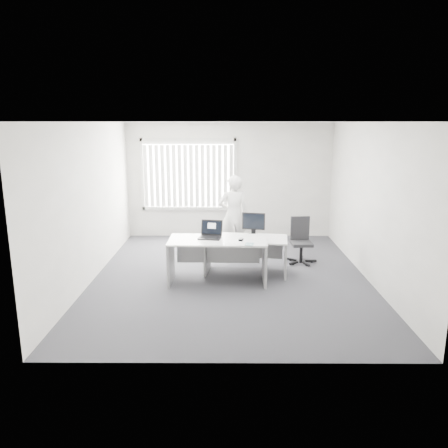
{
  "coord_description": "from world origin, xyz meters",
  "views": [
    {
      "loc": [
        -0.07,
        -7.68,
        2.79
      ],
      "look_at": [
        -0.12,
        0.15,
        0.97
      ],
      "focal_mm": 35.0,
      "sensor_mm": 36.0,
      "label": 1
    }
  ],
  "objects_px": {
    "office_chair": "(301,248)",
    "person": "(233,215)",
    "desk_far": "(246,248)",
    "laptop": "(210,230)",
    "desk_near": "(217,251)",
    "monitor": "(254,224)"
  },
  "relations": [
    {
      "from": "desk_near",
      "to": "laptop",
      "type": "height_order",
      "value": "laptop"
    },
    {
      "from": "person",
      "to": "laptop",
      "type": "height_order",
      "value": "person"
    },
    {
      "from": "desk_near",
      "to": "monitor",
      "type": "xyz_separation_m",
      "value": [
        0.67,
        0.65,
        0.35
      ]
    },
    {
      "from": "laptop",
      "to": "monitor",
      "type": "bearing_deg",
      "value": 46.61
    },
    {
      "from": "desk_far",
      "to": "laptop",
      "type": "relative_size",
      "value": 4.11
    },
    {
      "from": "desk_far",
      "to": "monitor",
      "type": "xyz_separation_m",
      "value": [
        0.15,
        0.19,
        0.41
      ]
    },
    {
      "from": "desk_far",
      "to": "monitor",
      "type": "bearing_deg",
      "value": 59.89
    },
    {
      "from": "desk_near",
      "to": "person",
      "type": "bearing_deg",
      "value": 80.75
    },
    {
      "from": "monitor",
      "to": "desk_far",
      "type": "bearing_deg",
      "value": -116.52
    },
    {
      "from": "desk_near",
      "to": "monitor",
      "type": "bearing_deg",
      "value": 44.88
    },
    {
      "from": "desk_far",
      "to": "office_chair",
      "type": "height_order",
      "value": "office_chair"
    },
    {
      "from": "desk_near",
      "to": "person",
      "type": "distance_m",
      "value": 1.74
    },
    {
      "from": "person",
      "to": "desk_near",
      "type": "bearing_deg",
      "value": 71.84
    },
    {
      "from": "desk_far",
      "to": "office_chair",
      "type": "distance_m",
      "value": 1.35
    },
    {
      "from": "desk_far",
      "to": "person",
      "type": "distance_m",
      "value": 1.3
    },
    {
      "from": "laptop",
      "to": "person",
      "type": "bearing_deg",
      "value": 85.32
    },
    {
      "from": "desk_near",
      "to": "laptop",
      "type": "relative_size",
      "value": 4.47
    },
    {
      "from": "office_chair",
      "to": "person",
      "type": "height_order",
      "value": "person"
    },
    {
      "from": "desk_far",
      "to": "office_chair",
      "type": "relative_size",
      "value": 1.72
    },
    {
      "from": "desk_far",
      "to": "laptop",
      "type": "height_order",
      "value": "laptop"
    },
    {
      "from": "desk_near",
      "to": "laptop",
      "type": "distance_m",
      "value": 0.4
    },
    {
      "from": "person",
      "to": "laptop",
      "type": "bearing_deg",
      "value": 66.91
    }
  ]
}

